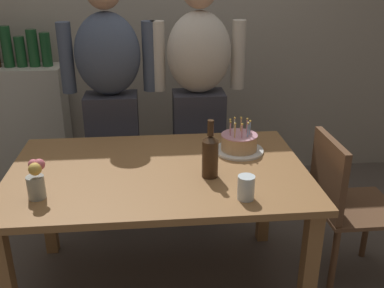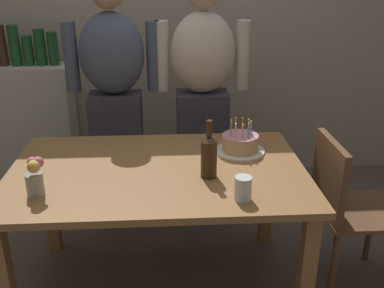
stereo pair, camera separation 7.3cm
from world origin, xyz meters
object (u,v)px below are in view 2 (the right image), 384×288
at_px(water_glass_near, 243,188).
at_px(person_woman_cardigan, 202,99).
at_px(dining_chair, 344,202).
at_px(birthday_cake, 240,144).
at_px(flower_vase, 35,177).
at_px(person_man_bearded, 115,101).
at_px(wine_bottle, 209,155).

distance_m(water_glass_near, person_woman_cardigan, 1.12).
bearing_deg(dining_chair, birthday_cake, 69.76).
xyz_separation_m(flower_vase, person_woman_cardigan, (0.83, 1.02, 0.04)).
bearing_deg(dining_chair, water_glass_near, 117.95).
height_order(water_glass_near, dining_chair, dining_chair).
xyz_separation_m(birthday_cake, flower_vase, (-0.99, -0.43, 0.05)).
xyz_separation_m(flower_vase, person_man_bearded, (0.25, 1.02, 0.04)).
xyz_separation_m(water_glass_near, person_man_bearded, (-0.66, 1.11, 0.08)).
bearing_deg(wine_bottle, water_glass_near, -61.42).
height_order(water_glass_near, flower_vase, flower_vase).
xyz_separation_m(water_glass_near, dining_chair, (0.61, 0.33, -0.28)).
height_order(birthday_cake, person_man_bearded, person_man_bearded).
bearing_deg(wine_bottle, flower_vase, -169.77).
distance_m(flower_vase, person_man_bearded, 1.05).
distance_m(birthday_cake, water_glass_near, 0.53).
relative_size(flower_vase, dining_chair, 0.21).
bearing_deg(birthday_cake, person_man_bearded, 141.40).
distance_m(birthday_cake, person_man_bearded, 0.94).
distance_m(birthday_cake, flower_vase, 1.08).
xyz_separation_m(wine_bottle, person_woman_cardigan, (0.04, 0.88, 0.02)).
distance_m(person_man_bearded, dining_chair, 1.54).
bearing_deg(birthday_cake, person_woman_cardigan, 105.19).
height_order(wine_bottle, flower_vase, wine_bottle).
bearing_deg(flower_vase, dining_chair, 8.66).
distance_m(water_glass_near, flower_vase, 0.92).
bearing_deg(birthday_cake, flower_vase, -156.34).
bearing_deg(birthday_cake, dining_chair, -20.24).
distance_m(birthday_cake, dining_chair, 0.64).
bearing_deg(person_man_bearded, person_woman_cardigan, -180.00).
height_order(flower_vase, person_woman_cardigan, person_woman_cardigan).
relative_size(person_man_bearded, person_woman_cardigan, 1.00).
height_order(wine_bottle, person_woman_cardigan, person_woman_cardigan).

